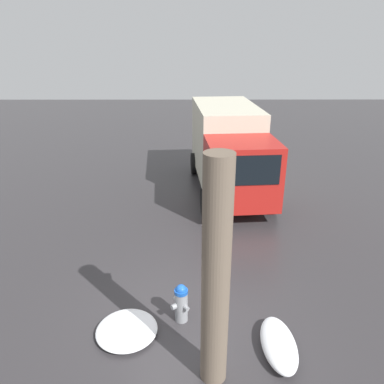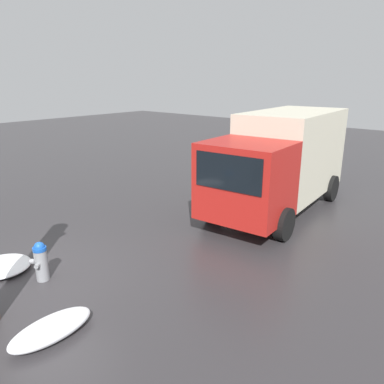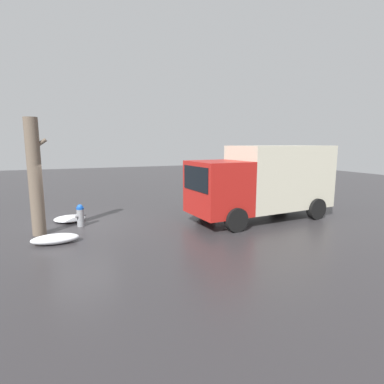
{
  "view_description": "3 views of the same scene",
  "coord_description": "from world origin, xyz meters",
  "px_view_note": "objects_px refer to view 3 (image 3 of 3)",
  "views": [
    {
      "loc": [
        -6.27,
        -0.2,
        5.54
      ],
      "look_at": [
        3.95,
        -0.24,
        1.29
      ],
      "focal_mm": 35.0,
      "sensor_mm": 36.0,
      "label": 1
    },
    {
      "loc": [
        -3.34,
        -7.1,
        4.18
      ],
      "look_at": [
        4.08,
        -0.73,
        1.17
      ],
      "focal_mm": 35.0,
      "sensor_mm": 36.0,
      "label": 2
    },
    {
      "loc": [
        -0.29,
        -12.17,
        3.2
      ],
      "look_at": [
        4.39,
        -0.78,
        1.22
      ],
      "focal_mm": 28.0,
      "sensor_mm": 36.0,
      "label": 3
    }
  ],
  "objects_px": {
    "tree_trunk": "(35,177)",
    "pedestrian": "(207,197)",
    "fire_hydrant": "(80,215)",
    "delivery_truck": "(265,180)"
  },
  "relations": [
    {
      "from": "tree_trunk",
      "to": "pedestrian",
      "type": "relative_size",
      "value": 2.34
    },
    {
      "from": "fire_hydrant",
      "to": "pedestrian",
      "type": "height_order",
      "value": "pedestrian"
    },
    {
      "from": "fire_hydrant",
      "to": "tree_trunk",
      "type": "bearing_deg",
      "value": 76.45
    },
    {
      "from": "pedestrian",
      "to": "fire_hydrant",
      "type": "bearing_deg",
      "value": 0.54
    },
    {
      "from": "fire_hydrant",
      "to": "pedestrian",
      "type": "distance_m",
      "value": 5.18
    },
    {
      "from": "tree_trunk",
      "to": "pedestrian",
      "type": "distance_m",
      "value": 6.59
    },
    {
      "from": "fire_hydrant",
      "to": "delivery_truck",
      "type": "relative_size",
      "value": 0.14
    },
    {
      "from": "fire_hydrant",
      "to": "delivery_truck",
      "type": "height_order",
      "value": "delivery_truck"
    },
    {
      "from": "fire_hydrant",
      "to": "delivery_truck",
      "type": "xyz_separation_m",
      "value": [
        7.39,
        -1.64,
        1.23
      ]
    },
    {
      "from": "tree_trunk",
      "to": "delivery_truck",
      "type": "height_order",
      "value": "tree_trunk"
    }
  ]
}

